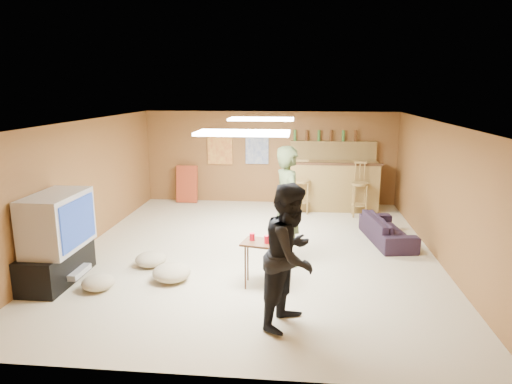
# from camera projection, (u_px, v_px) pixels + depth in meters

# --- Properties ---
(ground) EXTENTS (7.00, 7.00, 0.00)m
(ground) POSITION_uv_depth(u_px,v_px,m) (255.00, 251.00, 7.82)
(ground) COLOR #C4B795
(ground) RESTS_ON ground
(ceiling) EXTENTS (6.00, 7.00, 0.02)m
(ceiling) POSITION_uv_depth(u_px,v_px,m) (255.00, 122.00, 7.33)
(ceiling) COLOR silver
(ceiling) RESTS_ON ground
(wall_back) EXTENTS (6.00, 0.02, 2.20)m
(wall_back) POSITION_uv_depth(u_px,v_px,m) (270.00, 158.00, 10.97)
(wall_back) COLOR brown
(wall_back) RESTS_ON ground
(wall_front) EXTENTS (6.00, 0.02, 2.20)m
(wall_front) POSITION_uv_depth(u_px,v_px,m) (216.00, 271.00, 4.18)
(wall_front) COLOR brown
(wall_front) RESTS_ON ground
(wall_left) EXTENTS (0.02, 7.00, 2.20)m
(wall_left) POSITION_uv_depth(u_px,v_px,m) (82.00, 185.00, 7.87)
(wall_left) COLOR brown
(wall_left) RESTS_ON ground
(wall_right) EXTENTS (0.02, 7.00, 2.20)m
(wall_right) POSITION_uv_depth(u_px,v_px,m) (441.00, 193.00, 7.29)
(wall_right) COLOR brown
(wall_right) RESTS_ON ground
(tv_stand) EXTENTS (0.55, 1.30, 0.50)m
(tv_stand) POSITION_uv_depth(u_px,v_px,m) (57.00, 265.00, 6.57)
(tv_stand) COLOR black
(tv_stand) RESTS_ON ground
(dvd_box) EXTENTS (0.35, 0.50, 0.08)m
(dvd_box) POSITION_uv_depth(u_px,v_px,m) (72.00, 272.00, 6.57)
(dvd_box) COLOR #B2B2B7
(dvd_box) RESTS_ON tv_stand
(tv_body) EXTENTS (0.60, 1.10, 0.80)m
(tv_body) POSITION_uv_depth(u_px,v_px,m) (57.00, 221.00, 6.42)
(tv_body) COLOR #B2B2B7
(tv_body) RESTS_ON tv_stand
(tv_screen) EXTENTS (0.02, 0.95, 0.65)m
(tv_screen) POSITION_uv_depth(u_px,v_px,m) (78.00, 222.00, 6.39)
(tv_screen) COLOR navy
(tv_screen) RESTS_ON tv_body
(bar_counter) EXTENTS (2.00, 0.60, 1.10)m
(bar_counter) POSITION_uv_depth(u_px,v_px,m) (333.00, 186.00, 10.42)
(bar_counter) COLOR olive
(bar_counter) RESTS_ON ground
(bar_lip) EXTENTS (2.10, 0.12, 0.05)m
(bar_lip) POSITION_uv_depth(u_px,v_px,m) (335.00, 164.00, 10.05)
(bar_lip) COLOR #432615
(bar_lip) RESTS_ON bar_counter
(bar_shelf) EXTENTS (2.00, 0.18, 0.05)m
(bar_shelf) POSITION_uv_depth(u_px,v_px,m) (333.00, 142.00, 10.64)
(bar_shelf) COLOR olive
(bar_shelf) RESTS_ON bar_backing
(bar_backing) EXTENTS (2.00, 0.14, 0.60)m
(bar_backing) POSITION_uv_depth(u_px,v_px,m) (333.00, 155.00, 10.73)
(bar_backing) COLOR olive
(bar_backing) RESTS_ON bar_counter
(poster_left) EXTENTS (0.60, 0.03, 0.85)m
(poster_left) POSITION_uv_depth(u_px,v_px,m) (220.00, 147.00, 10.99)
(poster_left) COLOR #BF3F26
(poster_left) RESTS_ON wall_back
(poster_right) EXTENTS (0.55, 0.03, 0.80)m
(poster_right) POSITION_uv_depth(u_px,v_px,m) (257.00, 147.00, 10.91)
(poster_right) COLOR #334C99
(poster_right) RESTS_ON wall_back
(folding_chair_stack) EXTENTS (0.50, 0.26, 0.91)m
(folding_chair_stack) POSITION_uv_depth(u_px,v_px,m) (187.00, 184.00, 11.12)
(folding_chair_stack) COLOR #A53A1E
(folding_chair_stack) RESTS_ON ground
(ceiling_panel_front) EXTENTS (1.20, 0.60, 0.04)m
(ceiling_panel_front) POSITION_uv_depth(u_px,v_px,m) (243.00, 133.00, 5.88)
(ceiling_panel_front) COLOR white
(ceiling_panel_front) RESTS_ON ceiling
(ceiling_panel_back) EXTENTS (1.20, 0.60, 0.04)m
(ceiling_panel_back) POSITION_uv_depth(u_px,v_px,m) (261.00, 119.00, 8.50)
(ceiling_panel_back) COLOR white
(ceiling_panel_back) RESTS_ON ceiling
(person_olive) EXTENTS (0.68, 0.81, 1.88)m
(person_olive) POSITION_uv_depth(u_px,v_px,m) (288.00, 206.00, 7.11)
(person_olive) COLOR #4A5933
(person_olive) RESTS_ON ground
(person_black) EXTENTS (0.92, 1.01, 1.70)m
(person_black) POSITION_uv_depth(u_px,v_px,m) (291.00, 255.00, 5.26)
(person_black) COLOR black
(person_black) RESTS_ON ground
(sofa) EXTENTS (0.85, 1.64, 0.46)m
(sofa) POSITION_uv_depth(u_px,v_px,m) (387.00, 229.00, 8.28)
(sofa) COLOR black
(sofa) RESTS_ON ground
(tray_table) EXTENTS (0.57, 0.50, 0.65)m
(tray_table) POSITION_uv_depth(u_px,v_px,m) (261.00, 264.00, 6.41)
(tray_table) COLOR #432615
(tray_table) RESTS_ON ground
(cup_red_near) EXTENTS (0.09, 0.09, 0.10)m
(cup_red_near) POSITION_uv_depth(u_px,v_px,m) (252.00, 237.00, 6.39)
(cup_red_near) COLOR red
(cup_red_near) RESTS_ON tray_table
(cup_red_far) EXTENTS (0.08, 0.08, 0.11)m
(cup_red_far) POSITION_uv_depth(u_px,v_px,m) (267.00, 239.00, 6.27)
(cup_red_far) COLOR red
(cup_red_far) RESTS_ON tray_table
(cup_blue) EXTENTS (0.10, 0.10, 0.12)m
(cup_blue) POSITION_uv_depth(u_px,v_px,m) (273.00, 236.00, 6.39)
(cup_blue) COLOR #22169A
(cup_blue) RESTS_ON tray_table
(bar_stool_left) EXTENTS (0.50, 0.50, 1.26)m
(bar_stool_left) POSITION_uv_depth(u_px,v_px,m) (302.00, 185.00, 10.10)
(bar_stool_left) COLOR olive
(bar_stool_left) RESTS_ON ground
(bar_stool_right) EXTENTS (0.46, 0.46, 1.12)m
(bar_stool_right) POSITION_uv_depth(u_px,v_px,m) (360.00, 191.00, 9.86)
(bar_stool_right) COLOR olive
(bar_stool_right) RESTS_ON ground
(cushion_near_tv) EXTENTS (0.58, 0.58, 0.25)m
(cushion_near_tv) POSITION_uv_depth(u_px,v_px,m) (172.00, 272.00, 6.61)
(cushion_near_tv) COLOR tan
(cushion_near_tv) RESTS_ON ground
(cushion_mid) EXTENTS (0.63, 0.63, 0.22)m
(cushion_mid) POSITION_uv_depth(u_px,v_px,m) (151.00, 259.00, 7.17)
(cushion_mid) COLOR tan
(cushion_mid) RESTS_ON ground
(cushion_far) EXTENTS (0.55, 0.55, 0.20)m
(cushion_far) POSITION_uv_depth(u_px,v_px,m) (98.00, 282.00, 6.33)
(cushion_far) COLOR tan
(cushion_far) RESTS_ON ground
(bottle_row) EXTENTS (1.48, 0.08, 0.26)m
(bottle_row) POSITION_uv_depth(u_px,v_px,m) (325.00, 136.00, 10.61)
(bottle_row) COLOR #3F7233
(bottle_row) RESTS_ON bar_shelf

